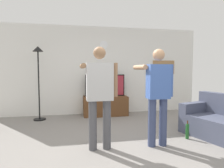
# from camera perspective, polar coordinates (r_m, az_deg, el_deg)

# --- Properties ---
(ground_plane) EXTENTS (8.40, 8.40, 0.00)m
(ground_plane) POSITION_cam_1_polar(r_m,az_deg,el_deg) (3.62, 3.39, -18.24)
(ground_plane) COLOR gray
(back_wall) EXTENTS (6.40, 0.10, 2.70)m
(back_wall) POSITION_cam_1_polar(r_m,az_deg,el_deg) (6.25, -3.47, 3.90)
(back_wall) COLOR silver
(back_wall) RESTS_ON ground_plane
(tv_stand) EXTENTS (1.31, 0.57, 0.58)m
(tv_stand) POSITION_cam_1_polar(r_m,az_deg,el_deg) (6.02, -1.91, -6.27)
(tv_stand) COLOR brown
(tv_stand) RESTS_ON ground_plane
(television) EXTENTS (1.19, 0.07, 0.65)m
(television) POSITION_cam_1_polar(r_m,az_deg,el_deg) (5.98, -2.00, -0.40)
(television) COLOR black
(television) RESTS_ON tv_stand
(wall_clock) EXTENTS (0.25, 0.03, 0.25)m
(wall_clock) POSITION_cam_1_polar(r_m,az_deg,el_deg) (6.25, -2.40, 11.17)
(wall_clock) COLOR white
(framed_picture) EXTENTS (0.76, 0.04, 0.44)m
(framed_picture) POSITION_cam_1_polar(r_m,az_deg,el_deg) (6.82, 14.58, 4.69)
(framed_picture) COLOR #997047
(floor_lamp) EXTENTS (0.32, 0.32, 2.00)m
(floor_lamp) POSITION_cam_1_polar(r_m,az_deg,el_deg) (5.71, -20.44, 4.44)
(floor_lamp) COLOR black
(floor_lamp) RESTS_ON ground_plane
(person_standing_nearer_lamp) EXTENTS (0.63, 0.78, 1.77)m
(person_standing_nearer_lamp) POSITION_cam_1_polar(r_m,az_deg,el_deg) (3.39, -3.60, -2.12)
(person_standing_nearer_lamp) COLOR #4C4C51
(person_standing_nearer_lamp) RESTS_ON ground_plane
(person_standing_nearer_couch) EXTENTS (0.57, 0.78, 1.74)m
(person_standing_nearer_couch) POSITION_cam_1_polar(r_m,az_deg,el_deg) (3.64, 13.01, -2.19)
(person_standing_nearer_couch) COLOR #384266
(person_standing_nearer_couch) RESTS_ON ground_plane
(beverage_bottle) EXTENTS (0.07, 0.07, 0.37)m
(beverage_bottle) POSITION_cam_1_polar(r_m,az_deg,el_deg) (4.33, 20.85, -12.57)
(beverage_bottle) COLOR #1E5923
(beverage_bottle) RESTS_ON ground_plane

